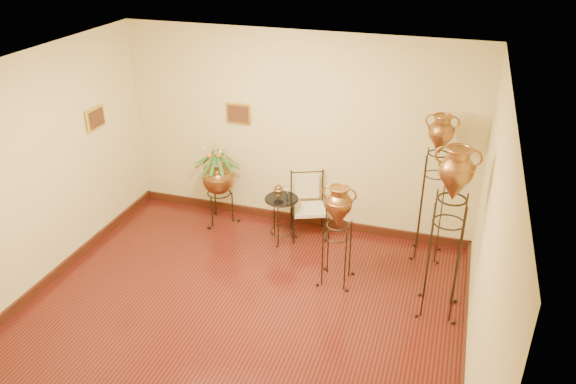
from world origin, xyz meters
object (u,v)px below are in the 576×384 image
(amphora_tall, at_px, (434,187))
(amphora_mid, at_px, (447,233))
(planter_urn, at_px, (218,175))
(side_table, at_px, (282,218))
(armchair, at_px, (308,207))

(amphora_tall, relative_size, amphora_mid, 0.97)
(planter_urn, relative_size, side_table, 1.63)
(planter_urn, xyz_separation_m, armchair, (1.35, 0.00, -0.30))
(side_table, bearing_deg, amphora_mid, -22.80)
(amphora_mid, xyz_separation_m, planter_urn, (-3.23, 1.14, -0.29))
(amphora_mid, bearing_deg, armchair, 148.66)
(amphora_mid, bearing_deg, side_table, 157.20)
(amphora_tall, height_order, amphora_mid, amphora_mid)
(amphora_mid, distance_m, planter_urn, 3.43)
(planter_urn, xyz_separation_m, side_table, (1.03, -0.22, -0.41))
(amphora_tall, relative_size, armchair, 2.18)
(amphora_tall, distance_m, amphora_mid, 1.16)
(amphora_mid, height_order, planter_urn, amphora_mid)
(amphora_mid, height_order, side_table, amphora_mid)
(amphora_tall, relative_size, side_table, 2.41)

